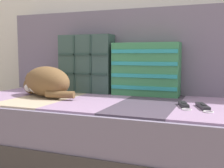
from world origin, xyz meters
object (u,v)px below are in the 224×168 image
throw_pillow_quilted (86,64)px  game_remote_far (203,107)px  sleeping_cat (45,82)px  throw_pillow_striped (146,69)px  couch (123,133)px  game_remote_near (184,105)px

throw_pillow_quilted → game_remote_far: bearing=-22.5°
sleeping_cat → throw_pillow_striped: bearing=26.2°
couch → sleeping_cat: bearing=-173.6°
sleeping_cat → game_remote_near: sleeping_cat is taller
couch → sleeping_cat: 0.59m
game_remote_far → couch: bearing=166.9°
throw_pillow_quilted → couch: bearing=-32.8°
throw_pillow_quilted → game_remote_far: throw_pillow_quilted is taller
throw_pillow_quilted → throw_pillow_striped: throw_pillow_quilted is taller
throw_pillow_quilted → throw_pillow_striped: bearing=-0.1°
game_remote_near → game_remote_far: bearing=-6.8°
game_remote_near → couch: bearing=165.2°
sleeping_cat → game_remote_near: (0.86, -0.04, -0.08)m
game_remote_far → throw_pillow_quilted: bearing=157.5°
throw_pillow_striped → game_remote_far: 0.53m
throw_pillow_striped → couch: bearing=-107.7°
throw_pillow_quilted → throw_pillow_striped: 0.43m
couch → throw_pillow_striped: 0.44m
sleeping_cat → game_remote_near: bearing=-2.5°
throw_pillow_quilted → sleeping_cat: throw_pillow_quilted is taller
game_remote_near → game_remote_far: 0.10m
throw_pillow_quilted → game_remote_near: 0.81m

